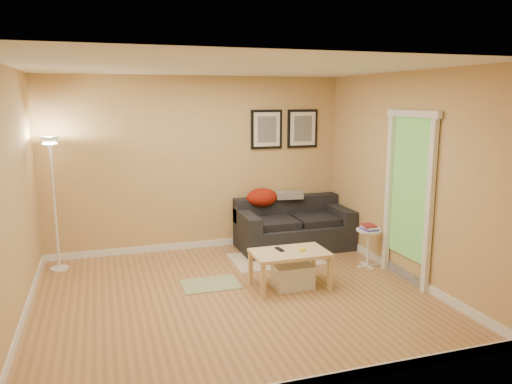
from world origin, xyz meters
The scene contains 24 objects.
floor centered at (0.00, 0.00, 0.00)m, with size 4.50×4.50×0.00m, color #B27C4C.
ceiling centered at (0.00, 0.00, 2.60)m, with size 4.50×4.50×0.00m, color white.
wall_back centered at (0.00, 2.00, 1.30)m, with size 4.50×4.50×0.00m, color tan.
wall_front centered at (0.00, -2.00, 1.30)m, with size 4.50×4.50×0.00m, color tan.
wall_left centered at (-2.25, 0.00, 1.30)m, with size 4.00×4.00×0.00m, color tan.
wall_right centered at (2.25, 0.00, 1.30)m, with size 4.00×4.00×0.00m, color tan.
baseboard_back centered at (0.00, 1.99, 0.05)m, with size 4.50×0.02×0.10m, color white.
baseboard_left centered at (-2.24, 0.00, 0.05)m, with size 0.02×4.00×0.10m, color white.
baseboard_right centered at (2.24, 0.00, 0.05)m, with size 0.02×4.00×0.10m, color white.
sofa centered at (1.38, 1.53, 0.38)m, with size 1.70×0.90×0.75m, color black, non-canonical shape.
red_throw centered at (0.95, 1.79, 0.77)m, with size 0.48×0.36×0.28m, color #9D270E, non-canonical shape.
plaid_throw centered at (1.39, 1.81, 0.78)m, with size 0.42×0.26×0.10m, color tan, non-canonical shape.
framed_print_left centered at (1.08, 1.98, 1.80)m, with size 0.50×0.04×0.60m, color black, non-canonical shape.
framed_print_right centered at (1.68, 1.98, 1.80)m, with size 0.50×0.04×0.60m, color black, non-canonical shape.
area_rug centered at (0.92, 1.10, 0.01)m, with size 1.25×0.85×0.01m, color beige.
green_runner centered at (-0.18, 0.42, 0.01)m, with size 0.70×0.50×0.01m, color #668C4C.
coffee_table centered at (0.72, 0.05, 0.23)m, with size 0.91×0.56×0.46m, color #E3C28A, non-canonical shape.
remote_control centered at (0.62, 0.14, 0.47)m, with size 0.05×0.16×0.02m, color black.
tape_roll centered at (0.87, 0.01, 0.47)m, with size 0.07×0.07×0.03m, color yellow.
storage_bin centered at (0.76, 0.04, 0.15)m, with size 0.48×0.35×0.29m, color white, non-canonical shape.
side_table centered at (2.02, 0.43, 0.26)m, with size 0.34×0.34×0.53m, color white, non-canonical shape.
book_stack centered at (2.02, 0.41, 0.56)m, with size 0.17×0.23×0.07m, color #4A36A4, non-canonical shape.
floor_lamp centered at (-2.00, 1.59, 0.85)m, with size 0.23×0.23×1.80m, color white, non-canonical shape.
doorway centered at (2.20, -0.15, 1.02)m, with size 0.12×1.01×2.13m, color white, non-canonical shape.
Camera 1 is at (-1.40, -5.24, 2.27)m, focal length 34.48 mm.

